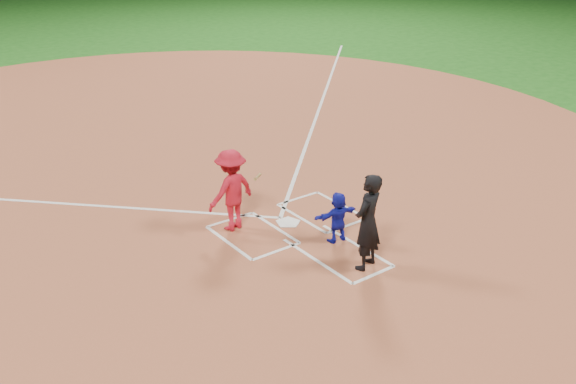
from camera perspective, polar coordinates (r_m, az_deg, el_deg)
ground at (r=14.55m, az=0.01°, el=-2.79°), size 120.00×120.00×0.00m
home_plate_dirt at (r=19.30m, az=-10.69°, el=3.77°), size 28.00×28.00×0.01m
home_plate at (r=14.54m, az=0.01°, el=-2.72°), size 0.60×0.60×0.02m
catcher at (r=13.59m, az=4.45°, el=-2.23°), size 1.06×0.43×1.12m
umpire at (r=12.48m, az=7.10°, el=-2.67°), size 0.84×0.69×1.98m
chalk_markings at (r=18.70m, az=-9.71°, el=3.20°), size 28.35×17.32×0.01m
batter_at_plate at (r=13.98m, az=-5.07°, el=0.18°), size 1.55×0.92×1.84m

